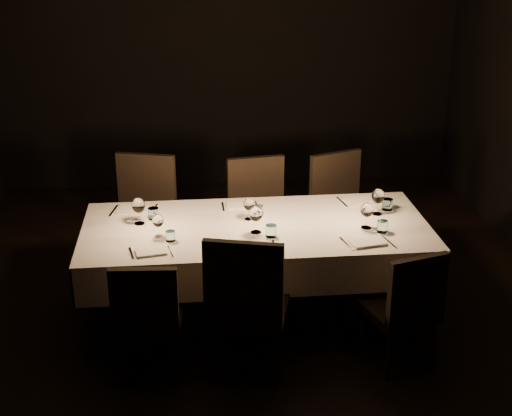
{
  "coord_description": "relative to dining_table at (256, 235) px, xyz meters",
  "views": [
    {
      "loc": [
        -0.48,
        -4.72,
        2.84
      ],
      "look_at": [
        0.0,
        0.0,
        0.9
      ],
      "focal_mm": 50.0,
      "sensor_mm": 36.0,
      "label": 1
    }
  ],
  "objects": [
    {
      "name": "chair_near_center",
      "position": [
        -0.13,
        -0.74,
        -0.12
      ],
      "size": [
        0.61,
        0.61,
        1.04
      ],
      "rotation": [
        0.0,
        0.0,
        2.88
      ],
      "color": "black",
      "rests_on": "ground"
    },
    {
      "name": "room",
      "position": [
        0.0,
        0.0,
        0.81
      ],
      "size": [
        5.01,
        6.01,
        3.01
      ],
      "color": "black",
      "rests_on": "ground"
    },
    {
      "name": "chair_near_right",
      "position": [
        0.92,
        -0.76,
        -0.2
      ],
      "size": [
        0.52,
        0.52,
        0.87
      ],
      "rotation": [
        0.0,
        0.0,
        3.43
      ],
      "color": "black",
      "rests_on": "ground"
    },
    {
      "name": "place_setting_near_right",
      "position": [
        0.79,
        -0.22,
        0.15
      ],
      "size": [
        0.37,
        0.41,
        0.19
      ],
      "rotation": [
        0.0,
        0.0,
        0.21
      ],
      "color": "silver",
      "rests_on": "dining_table"
    },
    {
      "name": "chair_far_right",
      "position": [
        0.82,
        0.8,
        -0.14
      ],
      "size": [
        0.62,
        0.62,
        1.0
      ],
      "rotation": [
        0.0,
        0.0,
        0.36
      ],
      "color": "black",
      "rests_on": "ground"
    },
    {
      "name": "place_setting_far_left",
      "position": [
        -0.84,
        0.22,
        0.15
      ],
      "size": [
        0.38,
        0.42,
        0.2
      ],
      "rotation": [
        0.0,
        0.0,
        -0.2
      ],
      "color": "silver",
      "rests_on": "dining_table"
    },
    {
      "name": "chair_far_left",
      "position": [
        -0.86,
        0.8,
        -0.12
      ],
      "size": [
        0.61,
        0.61,
        1.04
      ],
      "rotation": [
        0.0,
        0.0,
        -0.27
      ],
      "color": "black",
      "rests_on": "ground"
    },
    {
      "name": "chair_near_left",
      "position": [
        -0.77,
        -0.74,
        -0.2
      ],
      "size": [
        0.45,
        0.45,
        0.88
      ],
      "rotation": [
        0.0,
        0.0,
        3.07
      ],
      "color": "black",
      "rests_on": "ground"
    },
    {
      "name": "dining_table",
      "position": [
        0.0,
        0.0,
        0.0
      ],
      "size": [
        2.52,
        1.12,
        0.76
      ],
      "color": "black",
      "rests_on": "ground"
    },
    {
      "name": "chair_far_center",
      "position": [
        0.1,
        0.74,
        -0.14
      ],
      "size": [
        0.54,
        0.54,
        1.0
      ],
      "rotation": [
        0.0,
        0.0,
        0.13
      ],
      "color": "black",
      "rests_on": "ground"
    },
    {
      "name": "place_setting_far_center",
      "position": [
        -0.04,
        0.22,
        0.14
      ],
      "size": [
        0.3,
        0.39,
        0.17
      ],
      "rotation": [
        0.0,
        0.0,
        0.0
      ],
      "color": "silver",
      "rests_on": "dining_table"
    },
    {
      "name": "place_setting_near_left",
      "position": [
        -0.69,
        -0.22,
        0.14
      ],
      "size": [
        0.32,
        0.39,
        0.17
      ],
      "rotation": [
        0.0,
        0.0,
        0.2
      ],
      "color": "silver",
      "rests_on": "dining_table"
    },
    {
      "name": "place_setting_near_center",
      "position": [
        -0.01,
        -0.22,
        0.15
      ],
      "size": [
        0.36,
        0.42,
        0.2
      ],
      "rotation": [
        0.0,
        0.0,
        -0.03
      ],
      "color": "silver",
      "rests_on": "dining_table"
    },
    {
      "name": "place_setting_far_right",
      "position": [
        0.94,
        0.22,
        0.15
      ],
      "size": [
        0.38,
        0.42,
        0.2
      ],
      "rotation": [
        0.0,
        0.0,
        0.19
      ],
      "color": "silver",
      "rests_on": "dining_table"
    }
  ]
}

